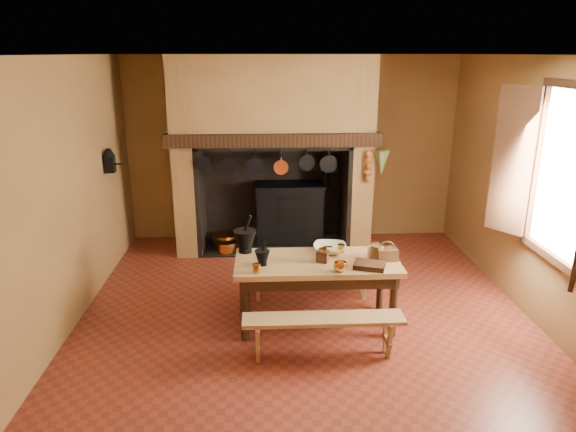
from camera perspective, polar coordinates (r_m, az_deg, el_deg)
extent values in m
plane|color=maroon|center=(5.80, 1.93, -11.39)|extent=(5.50, 5.50, 0.00)
plane|color=silver|center=(5.07, 2.27, 17.46)|extent=(5.50, 5.50, 0.00)
cube|color=olive|center=(7.94, 0.43, 7.41)|extent=(5.00, 0.02, 2.80)
cube|color=olive|center=(5.64, -24.13, 1.54)|extent=(0.02, 5.50, 2.80)
cube|color=olive|center=(6.01, 26.58, 2.14)|extent=(0.02, 5.50, 2.80)
cube|color=olive|center=(2.74, 6.99, -13.67)|extent=(5.00, 0.02, 2.80)
cube|color=olive|center=(7.57, -11.25, 6.56)|extent=(0.30, 0.90, 2.80)
cube|color=olive|center=(7.62, 7.83, 6.79)|extent=(0.30, 0.90, 2.80)
cube|color=olive|center=(7.38, -1.74, 12.88)|extent=(2.20, 0.90, 1.20)
cube|color=black|center=(7.04, -1.64, 8.47)|extent=(2.95, 0.22, 0.18)
cube|color=black|center=(8.03, -1.70, 3.13)|extent=(2.20, 0.06, 1.60)
cube|color=black|center=(7.87, -1.59, -3.22)|extent=(2.20, 0.90, 0.02)
cube|color=black|center=(7.88, 0.18, 0.20)|extent=(1.00, 0.50, 0.90)
cube|color=black|center=(7.73, 0.19, 3.47)|extent=(1.04, 0.54, 0.04)
cube|color=black|center=(7.60, 0.28, 0.33)|extent=(0.35, 0.02, 0.45)
cylinder|color=black|center=(7.72, 4.28, 5.92)|extent=(0.10, 0.10, 0.70)
cylinder|color=#B27329|center=(7.57, -0.85, 0.26)|extent=(0.03, 0.03, 0.03)
cylinder|color=#B27329|center=(7.59, 1.42, 0.30)|extent=(0.03, 0.03, 0.03)
cylinder|color=#B27329|center=(7.86, -7.07, -2.67)|extent=(0.40, 0.40, 0.20)
cylinder|color=#B27329|center=(7.63, -6.83, -3.39)|extent=(0.34, 0.34, 0.18)
cube|color=black|center=(7.98, -8.45, -2.57)|extent=(0.18, 0.18, 0.16)
cone|color=#515E2C|center=(7.18, 10.37, 5.84)|extent=(0.20, 0.20, 0.35)
cube|color=white|center=(5.60, 28.74, 3.98)|extent=(0.02, 1.00, 1.60)
cube|color=#341E10|center=(5.82, 27.28, -4.06)|extent=(0.08, 1.16, 0.08)
cube|color=#341E10|center=(6.07, 23.66, 5.59)|extent=(0.29, 0.39, 1.60)
cube|color=black|center=(7.03, -19.19, 5.48)|extent=(0.12, 0.12, 0.22)
cone|color=black|center=(7.00, -19.31, 6.68)|extent=(0.16, 0.16, 0.10)
cylinder|color=black|center=(7.00, -18.48, 5.51)|extent=(0.12, 0.02, 0.02)
cube|color=tan|center=(5.41, 3.25, -5.21)|extent=(1.72, 0.76, 0.06)
cube|color=#341E10|center=(5.45, 3.23, -6.14)|extent=(1.60, 0.65, 0.13)
cylinder|color=#341E10|center=(5.29, -4.89, -10.28)|extent=(0.09, 0.09, 0.69)
cylinder|color=#341E10|center=(5.45, 11.63, -9.75)|extent=(0.09, 0.09, 0.69)
cylinder|color=#341E10|center=(5.80, -4.70, -7.63)|extent=(0.09, 0.09, 0.69)
cylinder|color=#341E10|center=(5.94, 10.30, -7.23)|extent=(0.09, 0.09, 0.69)
cube|color=tan|center=(4.96, 3.96, -11.34)|extent=(1.54, 0.27, 0.04)
cube|color=tan|center=(6.08, 2.61, -5.56)|extent=(1.56, 0.27, 0.04)
cylinder|color=black|center=(5.62, -4.76, -3.79)|extent=(0.15, 0.15, 0.04)
cone|color=black|center=(5.58, -4.79, -2.61)|extent=(0.25, 0.25, 0.20)
cylinder|color=black|center=(5.52, -4.54, -0.90)|extent=(0.10, 0.04, 0.20)
cylinder|color=black|center=(5.28, -2.86, -5.31)|extent=(0.09, 0.09, 0.03)
cone|color=black|center=(5.25, -2.87, -4.52)|extent=(0.16, 0.16, 0.13)
cylinder|color=black|center=(5.21, -2.68, -3.39)|extent=(0.06, 0.02, 0.13)
cube|color=#341E10|center=(5.35, 3.88, -4.49)|extent=(0.15, 0.15, 0.12)
cylinder|color=#B27329|center=(5.33, 3.89, -3.77)|extent=(0.09, 0.09, 0.03)
cylinder|color=black|center=(5.32, 4.41, -3.42)|extent=(0.10, 0.05, 0.03)
cylinder|color=#B27329|center=(5.10, -3.52, -5.83)|extent=(0.09, 0.09, 0.09)
cylinder|color=#B27329|center=(5.61, 5.91, -3.60)|extent=(0.09, 0.09, 0.09)
imported|color=beige|center=(5.61, 4.65, -3.61)|extent=(0.41, 0.41, 0.09)
cylinder|color=#51381E|center=(5.44, 9.83, -4.03)|extent=(0.16, 0.16, 0.17)
cylinder|color=beige|center=(5.50, 9.19, -3.99)|extent=(0.09, 0.09, 0.13)
cube|color=#4D2C17|center=(5.48, 10.86, -4.18)|extent=(0.23, 0.18, 0.12)
torus|color=#4D2C17|center=(5.46, 10.90, -3.58)|extent=(0.18, 0.03, 0.18)
cube|color=#341E10|center=(5.27, 9.05, -5.43)|extent=(0.36, 0.31, 0.05)
imported|color=#B27329|center=(5.13, 5.83, -5.63)|extent=(0.15, 0.15, 0.11)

